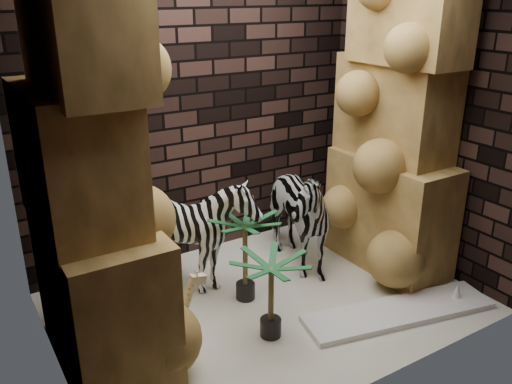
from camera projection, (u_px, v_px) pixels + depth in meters
floor at (267, 303)px, 4.71m from camera, size 3.50×3.50×0.00m
wall_back at (198, 109)px, 5.16m from camera, size 3.50×0.00×3.50m
wall_front at (382, 185)px, 3.18m from camera, size 3.50×0.00×3.50m
wall_left at (32, 177)px, 3.31m from camera, size 0.00×3.00×3.00m
wall_right at (423, 112)px, 5.03m from camera, size 0.00×3.00×3.00m
rock_pillar_left at (89, 168)px, 3.48m from camera, size 0.68×1.30×3.00m
rock_pillar_right at (398, 117)px, 4.87m from camera, size 0.58×1.25×3.00m
zebra_right at (290, 204)px, 5.13m from camera, size 0.74×1.18×1.31m
zebra_left at (195, 238)px, 4.77m from camera, size 0.99×1.19×1.01m
giraffe_toy at (167, 322)px, 3.81m from camera, size 0.38×0.13×0.73m
palm_front at (245, 258)px, 4.63m from camera, size 0.36×0.36×0.81m
palm_back at (271, 297)px, 4.14m from camera, size 0.36×0.36×0.70m
surfboard at (399, 312)px, 4.53m from camera, size 1.73×0.76×0.05m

